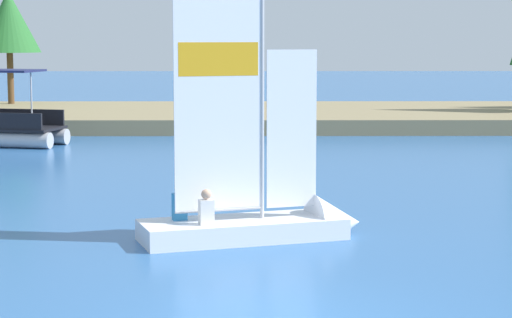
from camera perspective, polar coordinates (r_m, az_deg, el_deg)
shore_bank at (r=45.55m, az=0.17°, el=2.51°), size 80.00×11.60×0.65m
shoreline_tree_centre at (r=50.88m, az=-14.29°, el=7.80°), size 3.15×3.15×5.70m
sailboat at (r=19.77m, az=1.19°, el=-3.14°), size 4.81×2.70×6.82m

